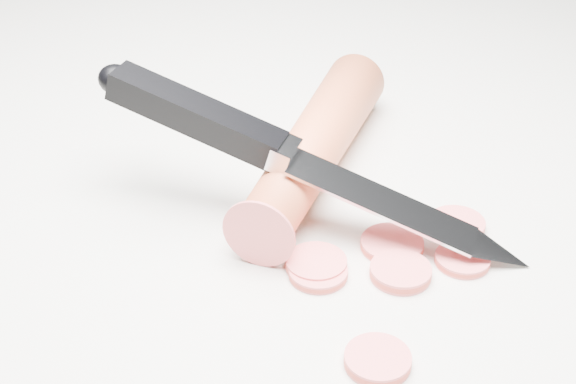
{
  "coord_description": "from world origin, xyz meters",
  "views": [
    {
      "loc": [
        -0.05,
        -0.44,
        0.3
      ],
      "look_at": [
        -0.04,
        -0.01,
        0.02
      ],
      "focal_mm": 50.0,
      "sensor_mm": 36.0,
      "label": 1
    }
  ],
  "objects": [
    {
      "name": "carrot_slice_2",
      "position": [
        0.02,
        -0.05,
        0.0
      ],
      "size": [
        0.04,
        0.04,
        0.01
      ],
      "primitive_type": "cylinder",
      "color": "#E85657",
      "rests_on": "ground"
    },
    {
      "name": "carrot",
      "position": [
        -0.02,
        0.04,
        0.02
      ],
      "size": [
        0.11,
        0.22,
        0.04
      ],
      "primitive_type": "cylinder",
      "rotation": [
        1.57,
        0.0,
        -0.36
      ],
      "color": "#DD562C",
      "rests_on": "ground"
    },
    {
      "name": "carrot_slice_5",
      "position": [
        -0.02,
        -0.07,
        0.0
      ],
      "size": [
        0.04,
        0.04,
        0.01
      ],
      "primitive_type": "cylinder",
      "color": "#E85657",
      "rests_on": "ground"
    },
    {
      "name": "ground",
      "position": [
        0.0,
        0.0,
        0.0
      ],
      "size": [
        2.4,
        2.4,
        0.0
      ],
      "primitive_type": "plane",
      "color": "silver",
      "rests_on": "ground"
    },
    {
      "name": "carrot_slice_0",
      "position": [
        -0.05,
        -0.03,
        0.0
      ],
      "size": [
        0.03,
        0.03,
        0.01
      ],
      "primitive_type": "cylinder",
      "color": "#E85657",
      "rests_on": "ground"
    },
    {
      "name": "carrot_slice_4",
      "position": [
        0.07,
        -0.03,
        0.0
      ],
      "size": [
        0.04,
        0.04,
        0.01
      ],
      "primitive_type": "cylinder",
      "color": "#E85657",
      "rests_on": "ground"
    },
    {
      "name": "carrot_slice_7",
      "position": [
        0.02,
        -0.08,
        0.0
      ],
      "size": [
        0.04,
        0.04,
        0.01
      ],
      "primitive_type": "cylinder",
      "color": "#E85657",
      "rests_on": "ground"
    },
    {
      "name": "carrot_slice_3",
      "position": [
        0.06,
        -0.06,
        0.0
      ],
      "size": [
        0.03,
        0.03,
        0.01
      ],
      "primitive_type": "cylinder",
      "color": "#E85657",
      "rests_on": "ground"
    },
    {
      "name": "carrot_slice_6",
      "position": [
        0.0,
        -0.15,
        0.0
      ],
      "size": [
        0.03,
        0.03,
        0.01
      ],
      "primitive_type": "cylinder",
      "color": "#E85657",
      "rests_on": "ground"
    },
    {
      "name": "carrot_slice_1",
      "position": [
        -0.02,
        -0.07,
        0.0
      ],
      "size": [
        0.03,
        0.03,
        0.01
      ],
      "primitive_type": "cylinder",
      "color": "#E85657",
      "rests_on": "ground"
    },
    {
      "name": "kitchen_knife",
      "position": [
        -0.03,
        -0.02,
        0.05
      ],
      "size": [
        0.28,
        0.13,
        0.09
      ],
      "primitive_type": null,
      "color": "silver",
      "rests_on": "ground"
    }
  ]
}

